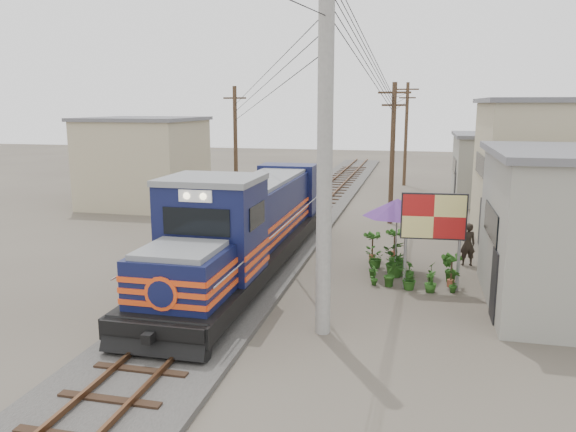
% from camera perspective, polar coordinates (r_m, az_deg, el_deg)
% --- Properties ---
extents(ground, '(120.00, 120.00, 0.00)m').
position_cam_1_polar(ground, '(16.56, -8.38, -9.86)').
color(ground, '#473F35').
rests_on(ground, ground).
extents(ballast, '(3.60, 70.00, 0.16)m').
position_cam_1_polar(ballast, '(25.70, -0.24, -1.90)').
color(ballast, '#595651').
rests_on(ballast, ground).
extents(track, '(1.15, 70.00, 0.12)m').
position_cam_1_polar(track, '(25.65, -0.24, -1.51)').
color(track, '#51331E').
rests_on(track, ground).
extents(locomotive, '(2.78, 15.10, 3.74)m').
position_cam_1_polar(locomotive, '(19.91, -4.09, -1.18)').
color(locomotive, black).
rests_on(locomotive, ground).
extents(utility_pole_main, '(0.40, 0.40, 10.00)m').
position_cam_1_polar(utility_pole_main, '(14.06, 3.77, 7.43)').
color(utility_pole_main, '#9E9B93').
rests_on(utility_pole_main, ground).
extents(wooden_pole_mid, '(1.60, 0.24, 7.00)m').
position_cam_1_polar(wooden_pole_mid, '(28.46, 10.56, 6.54)').
color(wooden_pole_mid, '#4C3826').
rests_on(wooden_pole_mid, ground).
extents(wooden_pole_far, '(1.60, 0.24, 7.50)m').
position_cam_1_polar(wooden_pole_far, '(42.40, 11.90, 8.33)').
color(wooden_pole_far, '#4C3826').
rests_on(wooden_pole_far, ground).
extents(wooden_pole_left, '(1.60, 0.24, 7.00)m').
position_cam_1_polar(wooden_pole_left, '(34.17, -5.36, 7.44)').
color(wooden_pole_left, '#4C3826').
rests_on(wooden_pole_left, ground).
extents(power_lines, '(9.65, 19.00, 3.30)m').
position_cam_1_polar(power_lines, '(23.65, -1.48, 15.22)').
color(power_lines, black).
rests_on(power_lines, ground).
extents(shophouse_back, '(6.30, 6.30, 4.20)m').
position_cam_1_polar(shophouse_back, '(36.91, 21.23, 4.57)').
color(shophouse_back, gray).
rests_on(shophouse_back, ground).
extents(shophouse_left, '(6.30, 6.30, 5.20)m').
position_cam_1_polar(shophouse_left, '(34.36, -14.37, 5.37)').
color(shophouse_left, tan).
rests_on(shophouse_left, ground).
extents(billboard, '(2.06, 0.27, 3.18)m').
position_cam_1_polar(billboard, '(18.46, 14.58, -0.32)').
color(billboard, '#99999E').
rests_on(billboard, ground).
extents(market_umbrella, '(2.87, 2.87, 2.71)m').
position_cam_1_polar(market_umbrella, '(20.01, 11.05, 0.83)').
color(market_umbrella, black).
rests_on(market_umbrella, ground).
extents(vendor, '(0.67, 0.52, 1.62)m').
position_cam_1_polar(vendor, '(21.98, 17.77, -2.75)').
color(vendor, black).
rests_on(vendor, ground).
extents(plant_nursery, '(3.37, 3.08, 1.07)m').
position_cam_1_polar(plant_nursery, '(19.87, 11.43, -4.97)').
color(plant_nursery, '#235117').
rests_on(plant_nursery, ground).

